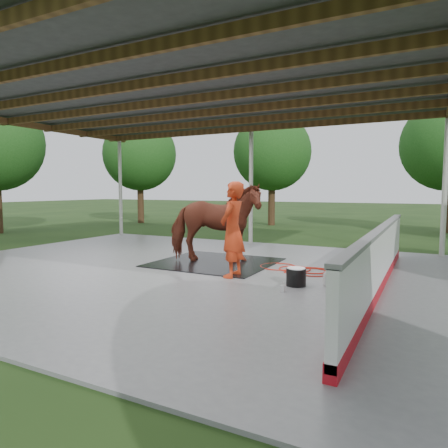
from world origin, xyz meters
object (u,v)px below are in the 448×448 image
at_px(handler, 233,230).
at_px(wash_bucket, 296,276).
at_px(dasher_board, 380,261).
at_px(horse, 215,223).

height_order(handler, wash_bucket, handler).
distance_m(dasher_board, handler, 2.91).
bearing_deg(wash_bucket, handler, 174.24).
distance_m(horse, wash_bucket, 2.97).
bearing_deg(handler, horse, -140.28).
bearing_deg(wash_bucket, dasher_board, 14.78).
relative_size(dasher_board, handler, 4.02).
distance_m(dasher_board, wash_bucket, 1.54).
bearing_deg(horse, handler, -160.13).
xyz_separation_m(dasher_board, handler, (-2.86, -0.24, 0.45)).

